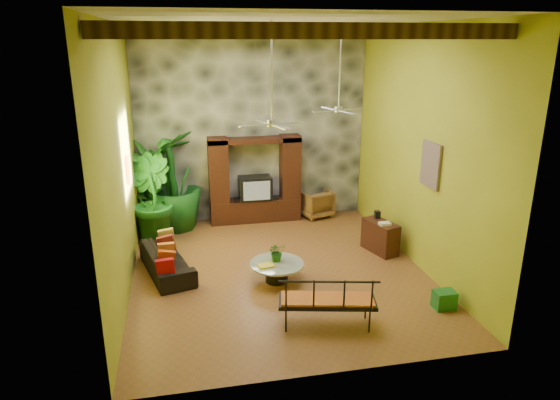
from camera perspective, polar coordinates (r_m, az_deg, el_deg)
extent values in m
plane|color=brown|center=(10.67, -0.18, -8.06)|extent=(7.00, 7.00, 0.00)
cube|color=silver|center=(9.60, -0.21, 19.86)|extent=(6.00, 7.00, 0.02)
cube|color=olive|center=(13.22, -3.21, 8.42)|extent=(6.00, 0.02, 5.00)
cube|color=olive|center=(9.72, -17.86, 4.12)|extent=(0.02, 7.00, 5.00)
cube|color=olive|center=(10.82, 15.66, 5.66)|extent=(0.02, 7.00, 5.00)
cube|color=#313337|center=(13.17, -3.17, 8.38)|extent=(5.98, 0.10, 4.98)
cube|color=#3F2B14|center=(7.07, 4.17, 18.74)|extent=(5.95, 0.16, 0.22)
cube|color=#3F2B14|center=(8.33, 1.65, 18.64)|extent=(5.95, 0.16, 0.22)
cube|color=#3F2B14|center=(9.60, -0.21, 18.55)|extent=(5.95, 0.16, 0.22)
cube|color=#3F2B14|center=(10.87, -1.63, 18.47)|extent=(5.95, 0.16, 0.22)
cube|color=#3F2B14|center=(12.16, -2.75, 18.39)|extent=(5.95, 0.16, 0.22)
cube|color=black|center=(13.42, -2.82, -1.13)|extent=(2.40, 0.50, 0.60)
cube|color=black|center=(13.03, -7.03, 2.76)|extent=(0.50, 0.48, 2.00)
cube|color=black|center=(13.30, 1.17, 3.21)|extent=(0.50, 0.48, 2.00)
cube|color=black|center=(12.93, -2.95, 6.85)|extent=(2.40, 0.48, 0.12)
cube|color=black|center=(13.21, -2.85, 1.38)|extent=(0.85, 0.52, 0.62)
cube|color=#8C99A8|center=(12.96, -2.67, 1.05)|extent=(0.70, 0.02, 0.50)
cylinder|color=silver|center=(9.18, -0.96, 14.33)|extent=(0.04, 0.04, 1.80)
cylinder|color=silver|center=(9.28, -0.93, 8.78)|extent=(0.18, 0.18, 0.12)
cube|color=silver|center=(9.44, 1.06, 8.81)|extent=(0.58, 0.26, 0.01)
cube|color=silver|center=(9.61, -1.87, 8.96)|extent=(0.26, 0.58, 0.01)
cube|color=silver|center=(9.14, -2.99, 8.48)|extent=(0.58, 0.26, 0.01)
cube|color=silver|center=(8.97, 0.07, 8.33)|extent=(0.26, 0.58, 0.01)
cylinder|color=silver|center=(11.18, 6.88, 14.85)|extent=(0.04, 0.04, 1.80)
cylinder|color=silver|center=(11.26, 6.71, 10.27)|extent=(0.18, 0.18, 0.12)
cube|color=silver|center=(11.46, 8.24, 10.24)|extent=(0.58, 0.26, 0.01)
cube|color=silver|center=(11.57, 5.72, 10.40)|extent=(0.26, 0.58, 0.01)
cube|color=silver|center=(11.07, 5.12, 10.09)|extent=(0.58, 0.26, 0.01)
cube|color=silver|center=(10.97, 7.74, 9.93)|extent=(0.26, 0.58, 0.01)
cube|color=gold|center=(10.78, -16.93, 3.31)|extent=(0.06, 0.32, 0.55)
cube|color=#275890|center=(10.33, 16.85, 3.85)|extent=(0.06, 0.70, 0.90)
imported|color=black|center=(10.71, -12.80, -6.77)|extent=(1.22, 2.05, 0.56)
imported|color=brown|center=(13.74, 4.07, -0.38)|extent=(1.00, 1.02, 0.74)
imported|color=#1C5516|center=(12.91, -14.48, 1.52)|extent=(1.30, 1.46, 2.31)
imported|color=#19621F|center=(12.18, -14.59, 0.07)|extent=(1.42, 1.49, 2.12)
imported|color=#16561B|center=(12.88, -12.12, 2.18)|extent=(1.96, 1.96, 2.54)
cylinder|color=black|center=(10.16, -0.38, -8.33)|extent=(0.46, 0.46, 0.36)
cylinder|color=#B7C3BF|center=(10.08, -0.39, -7.30)|extent=(1.09, 1.09, 0.04)
imported|color=#215B18|center=(10.09, -0.34, -5.92)|extent=(0.39, 0.35, 0.39)
cube|color=yellow|center=(9.92, -1.61, -7.50)|extent=(0.35, 0.27, 0.03)
cube|color=black|center=(8.63, 5.41, -11.48)|extent=(1.71, 0.88, 0.07)
cube|color=#C96224|center=(8.61, 5.42, -11.25)|extent=(1.62, 0.81, 0.06)
cube|color=black|center=(8.25, 6.06, -10.81)|extent=(1.60, 0.39, 0.54)
cube|color=#351E10|center=(11.67, 11.38, -4.14)|extent=(0.66, 0.99, 0.72)
cube|color=#1B6622|center=(9.70, 18.26, -10.76)|extent=(0.38, 0.29, 0.34)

